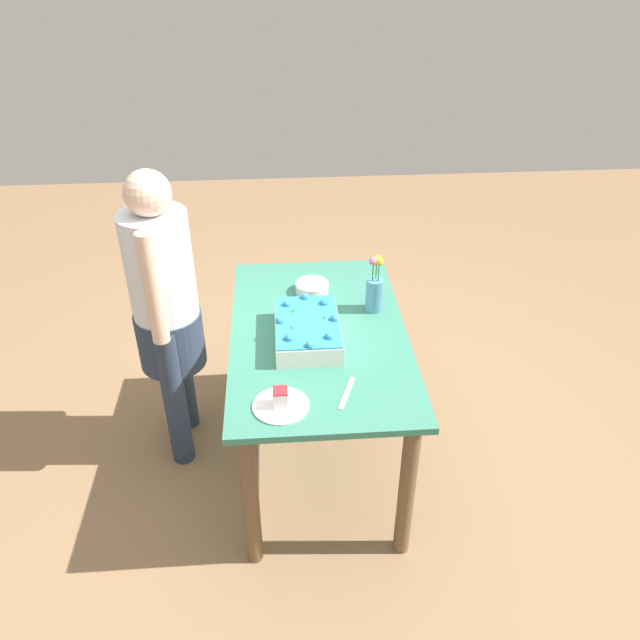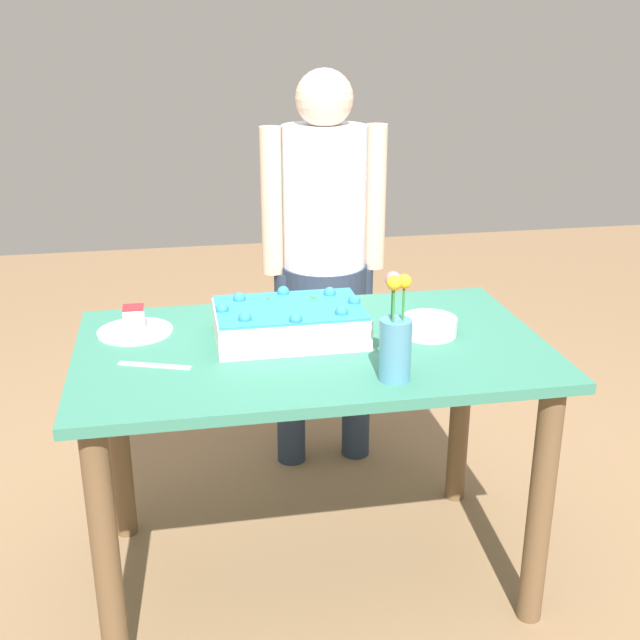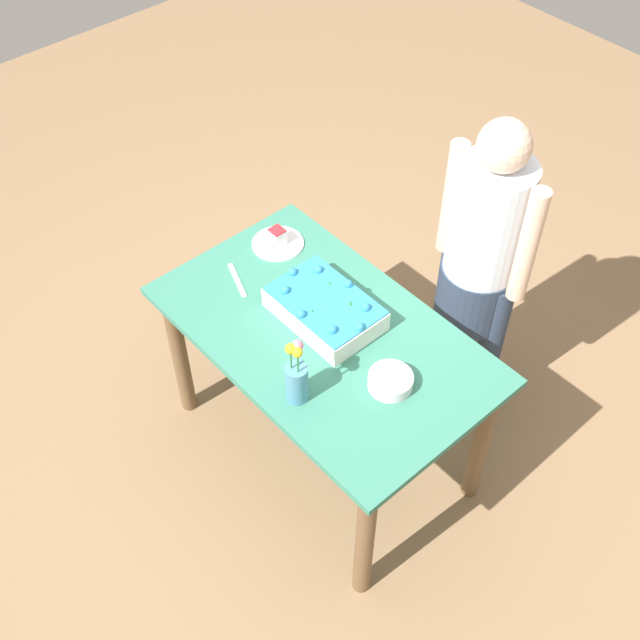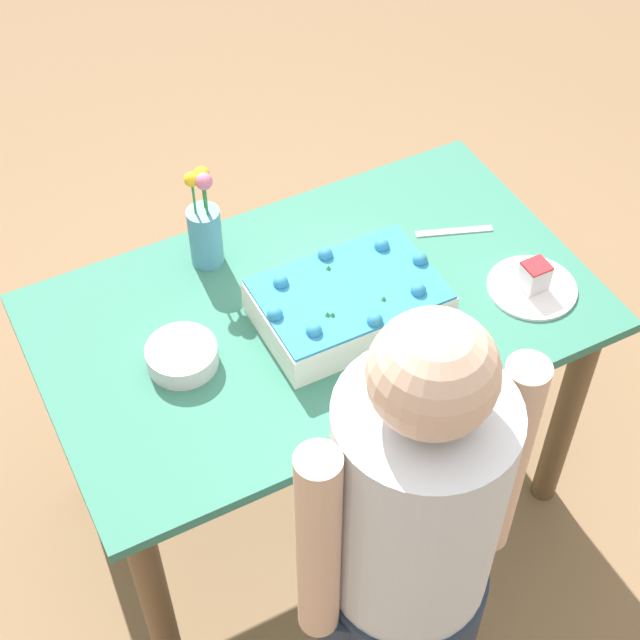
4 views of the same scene
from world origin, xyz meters
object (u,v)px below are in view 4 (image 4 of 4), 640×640
serving_plate_with_slice (533,283)px  cake_knife (454,231)px  sheet_cake (349,302)px  person_standing (408,556)px  flower_vase (205,229)px  fruit_bowl (182,356)px

serving_plate_with_slice → cake_knife: (0.06, -0.26, -0.02)m
sheet_cake → person_standing: 0.68m
cake_knife → flower_vase: flower_vase is taller
serving_plate_with_slice → flower_vase: 0.81m
flower_vase → fruit_bowl: (0.18, 0.28, -0.08)m
flower_vase → serving_plate_with_slice: bearing=145.4°
serving_plate_with_slice → person_standing: 0.84m
serving_plate_with_slice → cake_knife: serving_plate_with_slice is taller
serving_plate_with_slice → fruit_bowl: bearing=-11.6°
cake_knife → fruit_bowl: fruit_bowl is taller
serving_plate_with_slice → person_standing: (0.66, 0.51, 0.05)m
sheet_cake → fruit_bowl: bearing=-6.6°
flower_vase → fruit_bowl: 0.35m
serving_plate_with_slice → person_standing: bearing=37.8°
sheet_cake → cake_knife: 0.41m
serving_plate_with_slice → cake_knife: bearing=-77.5°
sheet_cake → fruit_bowl: 0.41m
sheet_cake → fruit_bowl: size_ratio=2.60×
sheet_cake → cake_knife: sheet_cake is taller
sheet_cake → cake_knife: (-0.38, -0.13, -0.05)m
fruit_bowl → person_standing: 0.71m
serving_plate_with_slice → flower_vase: flower_vase is taller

